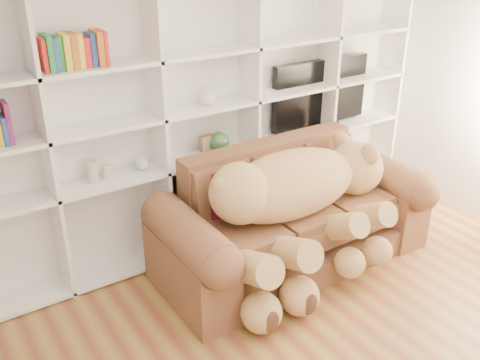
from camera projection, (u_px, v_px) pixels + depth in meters
wall_back at (194, 95)px, 4.57m from camera, size 5.00×0.02×2.70m
bookshelf at (176, 109)px, 4.37m from camera, size 4.43×0.35×2.40m
sofa at (291, 222)px, 4.57m from camera, size 2.35×1.02×0.99m
teddy_bear at (298, 200)px, 4.23m from camera, size 1.83×0.99×1.06m
throw_pillow at (232, 194)px, 4.30m from camera, size 0.45×0.31×0.43m
tv at (320, 93)px, 5.18m from camera, size 1.11×0.18×0.65m
picture_frame at (206, 144)px, 4.59m from camera, size 0.14×0.06×0.17m
green_vase at (219, 142)px, 4.66m from camera, size 0.18×0.18×0.18m
figurine_tall at (93, 172)px, 4.10m from camera, size 0.09×0.09×0.18m
figurine_short at (107, 172)px, 4.17m from camera, size 0.08×0.08×0.12m
snow_globe at (142, 164)px, 4.31m from camera, size 0.11×0.11×0.11m
shelf_vase at (206, 95)px, 4.41m from camera, size 0.18×0.18×0.16m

